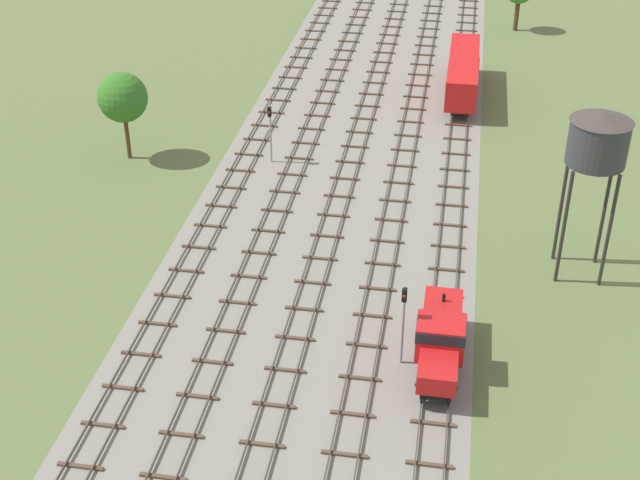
{
  "coord_description": "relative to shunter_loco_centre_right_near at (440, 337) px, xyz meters",
  "views": [
    {
      "loc": [
        8.48,
        -0.93,
        32.76
      ],
      "look_at": [
        0.0,
        49.57,
        1.5
      ],
      "focal_mm": 49.82,
      "sensor_mm": 36.0,
      "label": 1
    }
  ],
  "objects": [
    {
      "name": "ground_plane",
      "position": [
        -8.59,
        16.53,
        -2.01
      ],
      "size": [
        480.0,
        480.0,
        0.0
      ],
      "primitive_type": "plane",
      "color": "#5B6B3D"
    },
    {
      "name": "ballast_bed",
      "position": [
        -8.59,
        16.53,
        -2.01
      ],
      "size": [
        21.18,
        176.0,
        0.01
      ],
      "primitive_type": "cube",
      "color": "gray",
      "rests_on": "ground"
    },
    {
      "name": "track_far_left",
      "position": [
        -17.18,
        17.53,
        -1.87
      ],
      "size": [
        2.4,
        126.0,
        0.29
      ],
      "color": "#47382D",
      "rests_on": "ground"
    },
    {
      "name": "track_left",
      "position": [
        -12.89,
        17.53,
        -1.87
      ],
      "size": [
        2.4,
        126.0,
        0.29
      ],
      "color": "#47382D",
      "rests_on": "ground"
    },
    {
      "name": "track_centre_left",
      "position": [
        -8.59,
        17.53,
        -1.87
      ],
      "size": [
        2.4,
        126.0,
        0.29
      ],
      "color": "#47382D",
      "rests_on": "ground"
    },
    {
      "name": "track_centre",
      "position": [
        -4.3,
        17.53,
        -1.87
      ],
      "size": [
        2.4,
        126.0,
        0.29
      ],
      "color": "#47382D",
      "rests_on": "ground"
    },
    {
      "name": "track_centre_right",
      "position": [
        -0.0,
        17.53,
        -1.87
      ],
      "size": [
        2.4,
        126.0,
        0.29
      ],
      "color": "#47382D",
      "rests_on": "ground"
    },
    {
      "name": "shunter_loco_centre_right_near",
      "position": [
        0.0,
        0.0,
        0.0
      ],
      "size": [
        2.74,
        8.46,
        3.1
      ],
      "color": "red",
      "rests_on": "ground"
    },
    {
      "name": "freight_boxcar_centre_right_mid",
      "position": [
        0.01,
        41.24,
        0.44
      ],
      "size": [
        2.87,
        14.0,
        3.6
      ],
      "color": "red",
      "rests_on": "ground"
    },
    {
      "name": "water_tower",
      "position": [
        8.55,
        11.42,
        7.52
      ],
      "size": [
        3.9,
        3.9,
        11.4
      ],
      "color": "#2D2826",
      "rests_on": "ground"
    },
    {
      "name": "signal_post_nearest",
      "position": [
        -2.15,
        -0.17,
        1.4
      ],
      "size": [
        0.28,
        0.47,
        5.36
      ],
      "color": "gray",
      "rests_on": "ground"
    },
    {
      "name": "signal_post_near",
      "position": [
        -15.04,
        24.11,
        1.2
      ],
      "size": [
        0.28,
        0.47,
        5.02
      ],
      "color": "gray",
      "rests_on": "ground"
    },
    {
      "name": "lineside_tree_2",
      "position": [
        -26.88,
        22.94,
        3.34
      ],
      "size": [
        4.06,
        4.06,
        7.41
      ],
      "color": "#4C331E",
      "rests_on": "ground"
    }
  ]
}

